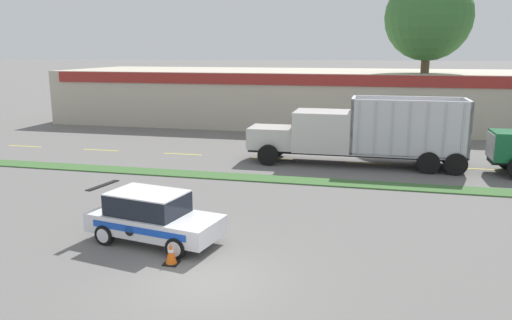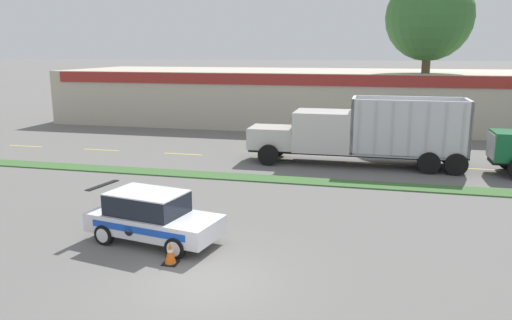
# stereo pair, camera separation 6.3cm
# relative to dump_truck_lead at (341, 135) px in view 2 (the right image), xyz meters

# --- Properties ---
(ground_plane) EXTENTS (600.00, 600.00, 0.00)m
(ground_plane) POSITION_rel_dump_truck_lead_xyz_m (-2.58, -15.13, -1.59)
(ground_plane) COLOR slate
(grass_verge) EXTENTS (120.00, 1.27, 0.06)m
(grass_verge) POSITION_rel_dump_truck_lead_xyz_m (-2.58, -4.22, -1.56)
(grass_verge) COLOR #3D6633
(grass_verge) RESTS_ON ground_plane
(centre_line_1) EXTENTS (2.40, 0.14, 0.01)m
(centre_line_1) POSITION_rel_dump_truck_lead_xyz_m (-20.05, 0.41, -1.58)
(centre_line_1) COLOR yellow
(centre_line_1) RESTS_ON ground_plane
(centre_line_2) EXTENTS (2.40, 0.14, 0.01)m
(centre_line_2) POSITION_rel_dump_truck_lead_xyz_m (-14.65, 0.41, -1.58)
(centre_line_2) COLOR yellow
(centre_line_2) RESTS_ON ground_plane
(centre_line_3) EXTENTS (2.40, 0.14, 0.01)m
(centre_line_3) POSITION_rel_dump_truck_lead_xyz_m (-9.25, 0.41, -1.58)
(centre_line_3) COLOR yellow
(centre_line_3) RESTS_ON ground_plane
(centre_line_4) EXTENTS (2.40, 0.14, 0.01)m
(centre_line_4) POSITION_rel_dump_truck_lead_xyz_m (-3.85, 0.41, -1.58)
(centre_line_4) COLOR yellow
(centre_line_4) RESTS_ON ground_plane
(centre_line_5) EXTENTS (2.40, 0.14, 0.01)m
(centre_line_5) POSITION_rel_dump_truck_lead_xyz_m (1.55, 0.41, -1.58)
(centre_line_5) COLOR yellow
(centre_line_5) RESTS_ON ground_plane
(centre_line_6) EXTENTS (2.40, 0.14, 0.01)m
(centre_line_6) POSITION_rel_dump_truck_lead_xyz_m (6.95, 0.41, -1.58)
(centre_line_6) COLOR yellow
(centre_line_6) RESTS_ON ground_plane
(dump_truck_lead) EXTENTS (11.37, 2.83, 3.62)m
(dump_truck_lead) POSITION_rel_dump_truck_lead_xyz_m (0.00, 0.00, 0.00)
(dump_truck_lead) COLOR black
(dump_truck_lead) RESTS_ON ground_plane
(rally_car) EXTENTS (4.55, 2.58, 1.66)m
(rally_car) POSITION_rel_dump_truck_lead_xyz_m (-5.05, -12.78, -0.75)
(rally_car) COLOR white
(rally_car) RESTS_ON ground_plane
(traffic_cone) EXTENTS (0.43, 0.43, 0.65)m
(traffic_cone) POSITION_rel_dump_truck_lead_xyz_m (-3.81, -14.29, -1.27)
(traffic_cone) COLOR black
(traffic_cone) RESTS_ON ground_plane
(store_building_backdrop) EXTENTS (40.12, 12.10, 4.38)m
(store_building_backdrop) POSITION_rel_dump_truck_lead_xyz_m (-4.30, 15.48, 0.61)
(store_building_backdrop) COLOR #BCB29E
(store_building_backdrop) RESTS_ON ground_plane
(tree_behind_left) EXTENTS (6.19, 6.19, 12.99)m
(tree_behind_left) POSITION_rel_dump_truck_lead_xyz_m (5.18, 12.25, 7.35)
(tree_behind_left) COLOR brown
(tree_behind_left) RESTS_ON ground_plane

